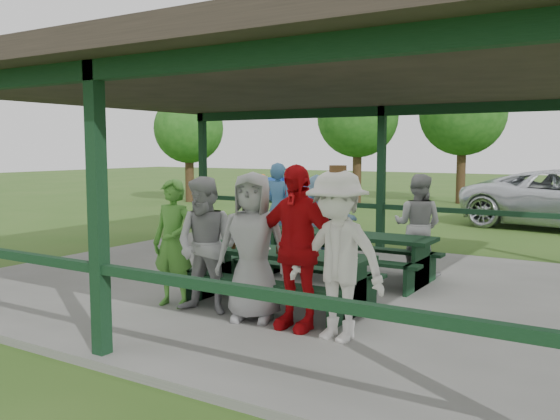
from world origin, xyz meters
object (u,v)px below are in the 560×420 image
Objects in this scene: contestant_grey_left at (207,245)px; contestant_red at (296,247)px; farm_trailer at (291,200)px; contestant_grey_mid at (253,247)px; spectator_lblue at (318,219)px; contestant_green at (173,243)px; contestant_white_fedora at (337,256)px; picnic_table_near at (280,271)px; picnic_table_far at (347,249)px; spectator_grey at (418,225)px; spectator_blue at (278,209)px.

contestant_red reaches higher than contestant_grey_left.
contestant_grey_mid is at bearing -39.78° from farm_trailer.
contestant_green is at bearing 100.97° from spectator_lblue.
contestant_grey_mid reaches higher than farm_trailer.
contestant_green is 2.51m from contestant_white_fedora.
picnic_table_far is at bearing 88.00° from picnic_table_near.
spectator_grey is at bearing 102.99° from contestant_white_fedora.
contestant_red reaches higher than spectator_blue.
spectator_lblue is 0.41× the size of farm_trailer.
spectator_grey is (-0.33, 3.72, -0.10)m from contestant_white_fedora.
farm_trailer is (-5.42, 9.08, -0.38)m from contestant_red.
contestant_grey_mid is 1.00× the size of spectator_blue.
contestant_white_fedora reaches higher than contestant_grey_mid.
contestant_green reaches higher than picnic_table_far.
contestant_grey_left reaches higher than picnic_table_near.
contestant_red is (0.70, -0.78, 0.50)m from picnic_table_near.
picnic_table_far is at bearing 155.63° from spectator_lblue.
contestant_white_fedora is 5.38m from spectator_blue.
farm_trailer is at bearing 123.90° from contestant_red.
contestant_green reaches higher than spectator_lblue.
picnic_table_far is 1.54× the size of spectator_blue.
spectator_grey reaches higher than picnic_table_far.
farm_trailer is (-3.81, 5.49, -0.23)m from spectator_lblue.
contestant_red is 3.94m from spectator_lblue.
picnic_table_near is 1.44× the size of contestant_grey_left.
spectator_blue is at bearing 96.20° from contestant_green.
contestant_green is at bearing 96.21° from spectator_blue.
contestant_grey_mid is at bearing -178.40° from contestant_red.
contestant_grey_mid is 0.63m from contestant_red.
spectator_lblue is at bearing -32.85° from farm_trailer.
picnic_table_near is 1.39× the size of spectator_blue.
contestant_red reaches higher than farm_trailer.
spectator_grey is (1.58, 3.63, -0.03)m from contestant_grey_left.
spectator_lblue is 1.88m from spectator_grey.
farm_trailer is at bearing -45.23° from spectator_grey.
picnic_table_far is 0.71× the size of farm_trailer.
contestant_grey_left is 0.96× the size of contestant_grey_mid.
contestant_green is 0.97× the size of contestant_grey_left.
picnic_table_near and picnic_table_far have the same top height.
contestant_grey_left is 3.96m from spectator_grey.
spectator_lblue is at bearing 79.43° from contestant_green.
farm_trailer is (-4.11, 9.12, -0.29)m from contestant_grey_left.
contestant_grey_mid is 10.26m from farm_trailer.
contestant_grey_left reaches higher than spectator_grey.
contestant_white_fedora reaches higher than spectator_lblue.
picnic_table_far is 3.08m from contestant_green.
picnic_table_near is 2.98m from spectator_lblue.
spectator_lblue reaches higher than picnic_table_near.
contestant_grey_left is 1.04× the size of spectator_grey.
spectator_lblue is at bearing -1.40° from spectator_grey.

